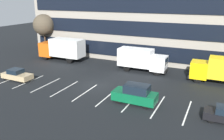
% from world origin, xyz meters
% --- Properties ---
extents(ground_plane, '(120.00, 120.00, 0.00)m').
position_xyz_m(ground_plane, '(0.00, 0.00, 0.00)').
color(ground_plane, black).
extents(office_building, '(38.80, 12.81, 14.40)m').
position_xyz_m(office_building, '(0.00, 17.95, 7.20)').
color(office_building, gray).
rests_on(office_building, ground_plane).
extents(lot_markings, '(22.54, 5.40, 0.01)m').
position_xyz_m(lot_markings, '(0.00, -2.50, 0.00)').
color(lot_markings, silver).
rests_on(lot_markings, ground_plane).
extents(box_truck_white, '(7.07, 2.34, 3.28)m').
position_xyz_m(box_truck_white, '(3.16, 7.85, 1.85)').
color(box_truck_white, white).
rests_on(box_truck_white, ground_plane).
extents(box_truck_orange, '(8.02, 2.66, 3.72)m').
position_xyz_m(box_truck_orange, '(-10.86, 8.04, 2.09)').
color(box_truck_orange, '#D85914').
rests_on(box_truck_orange, ground_plane).
extents(box_truck_yellow_all, '(7.12, 2.36, 3.30)m').
position_xyz_m(box_truck_yellow_all, '(13.70, 7.18, 1.86)').
color(box_truck_yellow_all, yellow).
rests_on(box_truck_yellow_all, ground_plane).
extents(suv_forest, '(4.45, 1.89, 2.01)m').
position_xyz_m(suv_forest, '(6.07, -2.72, 0.97)').
color(suv_forest, '#0C5933').
rests_on(suv_forest, ground_plane).
extents(sedan_tan, '(4.05, 1.70, 1.45)m').
position_xyz_m(sedan_tan, '(-10.25, -2.63, 0.69)').
color(sedan_tan, tan).
rests_on(sedan_tan, ground_plane).
extents(bare_tree, '(3.92, 3.92, 7.34)m').
position_xyz_m(bare_tree, '(-17.00, 11.00, 5.37)').
color(bare_tree, '#473323').
rests_on(bare_tree, ground_plane).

